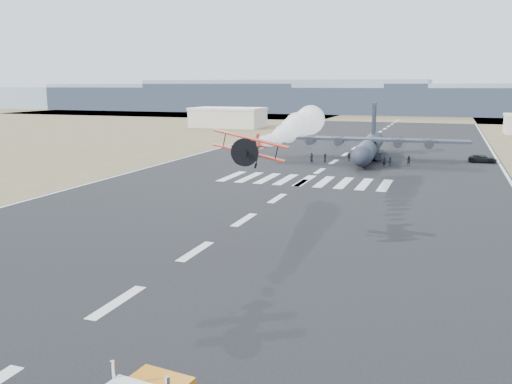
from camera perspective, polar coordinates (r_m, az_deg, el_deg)
The scene contains 20 objects.
ground at distance 38.20m, azimuth -14.40°, elevation -11.17°, with size 500.00×500.00×0.00m, color black.
scrub_far at distance 260.26m, azimuth 15.24°, elevation 7.65°, with size 500.00×80.00×0.00m, color brown.
runway_markings at distance 92.46m, azimuth 6.71°, elevation 2.22°, with size 60.00×260.00×0.01m, color silver, non-canonical shape.
ridge_seg_a at distance 360.49m, azimuth -17.32°, elevation 9.45°, with size 150.00×50.00×13.00m, color #7E8EA0.
ridge_seg_b at distance 325.86m, azimuth -7.99°, elevation 9.89°, with size 150.00×50.00×15.00m, color #7E8EA0.
ridge_seg_c at distance 301.44m, azimuth 3.21°, elevation 10.07°, with size 150.00×50.00×17.00m, color #7E8EA0.
ridge_seg_d at distance 289.89m, azimuth 15.79°, elevation 9.23°, with size 150.00×50.00×13.00m, color #7E8EA0.
hangar_left at distance 188.78m, azimuth -2.97°, elevation 7.87°, with size 24.50×14.50×6.70m.
aerobatic_biplane at distance 46.75m, azimuth -0.63°, elevation 4.71°, with size 6.48×5.90×3.16m.
smoke_trail at distance 72.94m, azimuth 5.01°, elevation 7.18°, with size 5.01×32.70×4.11m.
transport_aircraft at distance 107.90m, azimuth 11.81°, elevation 4.81°, with size 36.94×30.41×10.67m.
support_vehicle at distance 110.63m, azimuth 22.75°, elevation 3.26°, with size 2.37×5.14×1.43m, color black.
crew_a at distance 99.15m, azimuth 13.38°, elevation 3.09°, with size 0.63×0.52×1.72m, color black.
crew_b at distance 104.13m, azimuth 5.85°, elevation 3.69°, with size 0.79×0.49×1.62m, color black.
crew_c at distance 100.27m, azimuth 13.91°, elevation 3.14°, with size 1.09×0.50×1.68m, color black.
crew_d at distance 101.77m, azimuth 11.54°, elevation 3.37°, with size 1.01×0.52×1.72m, color black.
crew_e at distance 103.60m, azimuth 7.27°, elevation 3.61°, with size 0.78×0.48×1.60m, color black.
crew_f at distance 105.67m, azimuth 9.75°, elevation 3.68°, with size 1.46×0.47×1.58m, color black.
crew_g at distance 101.04m, azimuth 5.86°, elevation 3.51°, with size 0.66×0.55×1.82m, color black.
crew_h at distance 101.53m, azimuth 15.80°, elevation 3.17°, with size 0.86×0.53×1.78m, color black.
Camera 1 is at (20.24, -29.07, 14.30)m, focal length 38.00 mm.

